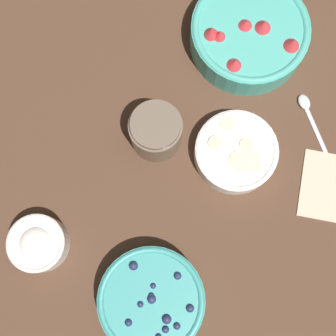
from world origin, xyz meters
name	(u,v)px	position (x,y,z in m)	size (l,w,h in m)	color
ground_plane	(200,168)	(0.00, 0.00, 0.00)	(4.00, 4.00, 0.00)	#4C3323
bowl_strawberries	(249,34)	(-0.27, -0.02, 0.04)	(0.23, 0.23, 0.09)	#47AD9E
bowl_blueberries	(152,300)	(0.26, 0.02, 0.03)	(0.19, 0.19, 0.06)	teal
bowl_bananas	(236,152)	(-0.05, 0.05, 0.03)	(0.15, 0.15, 0.05)	white
bowl_cream	(38,243)	(0.25, -0.21, 0.03)	(0.10, 0.10, 0.06)	silver
jar_chocolate	(156,132)	(-0.02, -0.10, 0.04)	(0.10, 0.10, 0.09)	brown
napkin	(325,186)	(-0.07, 0.23, 0.00)	(0.15, 0.12, 0.01)	beige
spoon	(309,114)	(-0.19, 0.15, 0.00)	(0.11, 0.11, 0.01)	silver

